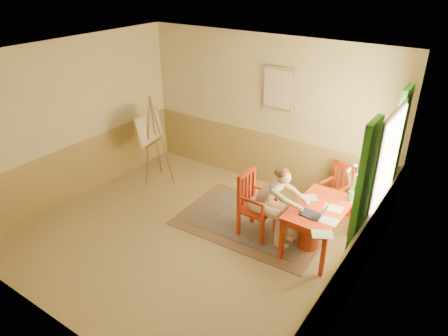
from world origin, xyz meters
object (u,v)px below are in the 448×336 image
Objects in this scene: chair_left at (255,204)px; figure at (272,200)px; table at (320,212)px; chair_back at (337,191)px; easel at (151,132)px; laptop at (315,214)px.

chair_left is 0.34m from figure.
chair_left reaches higher than table.
easel reaches higher than chair_back.
chair_left is at bearing 177.46° from figure.
table is 3.55m from easel.
figure is 3.59× the size of laptop.
laptop is at bearing -5.20° from figure.
laptop is 0.21× the size of easel.
easel is at bearing -167.51° from chair_back.
easel reaches higher than chair_left.
figure is at bearing -2.54° from chair_left.
chair_back is at bearing 64.55° from figure.
chair_back is 0.72× the size of figure.
laptop is (0.71, -0.06, 0.06)m from figure.
figure is at bearing -115.45° from chair_back.
table is at bearing 96.02° from laptop.
chair_back is (-0.10, 1.00, -0.17)m from table.
chair_back is 3.55m from easel.
figure is at bearing -162.37° from table.
chair_back is 2.60× the size of laptop.
laptop is at bearing -8.39° from easel.
chair_back is 0.54× the size of easel.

